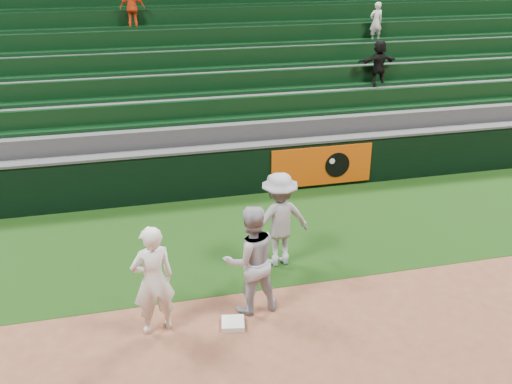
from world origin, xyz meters
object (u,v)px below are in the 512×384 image
first_baseman (153,280)px  base_coach (279,220)px  first_base (233,323)px  baserunner (251,260)px

first_baseman → base_coach: bearing=-161.6°
base_coach → first_base: bearing=46.7°
first_baseman → base_coach: (2.46, 1.53, 0.01)m
first_base → baserunner: baserunner is taller
first_base → baserunner: 1.07m
baserunner → base_coach: (0.86, 1.33, -0.02)m
first_base → baserunner: bearing=44.9°
base_coach → baserunner: bearing=49.8°
baserunner → base_coach: size_ratio=1.03×
first_base → first_baseman: first_baseman is taller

